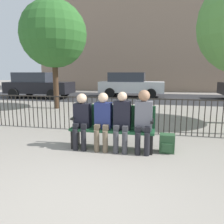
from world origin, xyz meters
name	(u,v)px	position (x,y,z in m)	size (l,w,h in m)	color
ground_plane	(74,210)	(0.00, 0.00, 0.00)	(80.00, 80.00, 0.00)	gray
park_bench	(113,125)	(0.00, 2.23, 0.49)	(1.76, 0.45, 0.92)	#194728
seated_person_0	(82,118)	(-0.64, 2.10, 0.66)	(0.34, 0.39, 1.17)	black
seated_person_1	(103,118)	(-0.18, 2.10, 0.67)	(0.34, 0.39, 1.20)	brown
seated_person_2	(122,119)	(0.22, 2.11, 0.68)	(0.34, 0.39, 1.23)	#3D3D42
seated_person_3	(143,118)	(0.65, 2.11, 0.72)	(0.34, 0.39, 1.27)	black
backpack	(167,143)	(1.13, 2.20, 0.19)	(0.30, 0.26, 0.38)	#284C2D
fence_railing	(122,112)	(-0.02, 3.54, 0.56)	(9.01, 0.03, 0.95)	#2D2823
tree_1	(54,34)	(-3.59, 6.92, 3.23)	(2.86, 2.86, 4.67)	#422D1E
street_surface	(144,98)	(0.00, 12.00, 0.00)	(24.00, 6.00, 0.01)	#2B2B2D
parked_car_1	(130,84)	(-0.92, 12.32, 0.84)	(4.20, 1.94, 1.62)	silver
parked_car_2	(38,85)	(-6.64, 10.59, 0.84)	(4.20, 1.94, 1.62)	black
building_facade	(151,18)	(0.00, 20.00, 6.67)	(20.00, 6.00, 13.34)	gray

